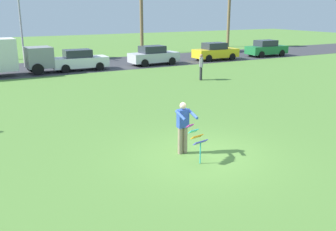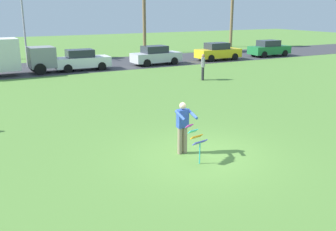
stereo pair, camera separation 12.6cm
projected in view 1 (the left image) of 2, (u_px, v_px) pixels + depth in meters
ground_plane at (201, 155)px, 12.50m from camera, size 120.00×120.00×0.00m
road_strip at (52, 68)px, 30.98m from camera, size 120.00×8.00×0.01m
person_kite_flyer at (183, 126)px, 12.42m from camera, size 0.54×0.66×1.73m
kite_held at (197, 138)px, 11.76m from camera, size 0.53×0.68×1.17m
parked_car_white at (79, 60)px, 29.50m from camera, size 4.25×1.93×1.60m
parked_car_silver at (154, 56)px, 32.44m from camera, size 4.26×1.94×1.60m
parked_car_yellow at (215, 52)px, 35.40m from camera, size 4.23×1.89×1.60m
parked_car_green at (266, 48)px, 38.27m from camera, size 4.25×1.94×1.60m
streetlight_pole at (20, 16)px, 33.29m from camera, size 0.24×1.65×7.00m
person_walker_near at (201, 66)px, 25.45m from camera, size 0.36×0.52×1.73m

